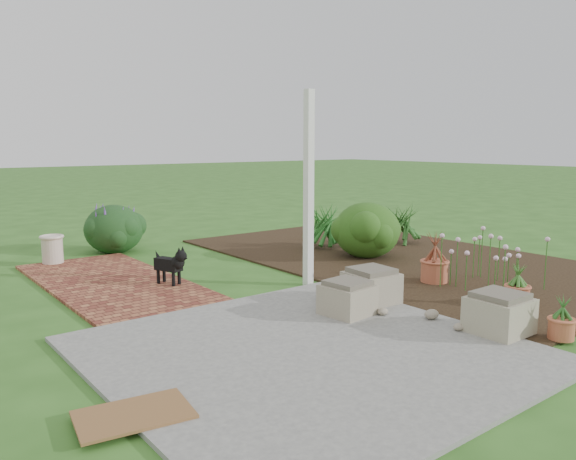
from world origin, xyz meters
TOP-DOWN VIEW (x-y plane):
  - ground at (0.00, 0.00)m, footprint 80.00×80.00m
  - concrete_patio at (-1.25, -1.75)m, footprint 3.50×3.50m
  - brick_path at (-1.70, 1.75)m, footprint 1.60×3.50m
  - garden_bed at (2.50, 0.50)m, footprint 4.00×7.00m
  - veranda_post at (0.30, 0.10)m, footprint 0.10×0.10m
  - stone_trough_near at (0.48, -2.53)m, footprint 0.51×0.51m
  - stone_trough_mid at (-0.26, -1.22)m, footprint 0.52×0.52m
  - stone_trough_far at (0.27, -1.05)m, footprint 0.55×0.55m
  - coir_doormat at (-2.95, -1.98)m, footprint 0.81×0.59m
  - black_dog at (-1.16, 1.09)m, footprint 0.29×0.51m
  - cream_ceramic_urn at (-1.99, 3.39)m, footprint 0.32×0.32m
  - evergreen_shrub at (2.15, 0.85)m, footprint 1.39×1.39m
  - agapanthus_clump_back at (3.51, 1.29)m, footprint 1.11×1.11m
  - agapanthus_clump_front at (2.15, 1.88)m, footprint 1.29×1.29m
  - pink_flower_patch at (1.92, -1.51)m, footprint 1.41×1.41m
  - terracotta_pot_bronze at (1.64, -0.88)m, footprint 0.38×0.38m
  - terracotta_pot_small_left at (1.52, -2.12)m, footprint 0.26×0.26m
  - terracotta_pot_small_right at (0.80, -2.98)m, footprint 0.30×0.30m
  - purple_flowering_bush at (-0.86, 3.85)m, footprint 1.19×1.19m

SIDE VIEW (x-z plane):
  - ground at x=0.00m, z-range 0.00..0.00m
  - garden_bed at x=2.50m, z-range 0.00..0.03m
  - concrete_patio at x=-1.25m, z-range 0.00..0.04m
  - brick_path at x=-1.70m, z-range 0.00..0.04m
  - coir_doormat at x=-2.95m, z-range 0.04..0.06m
  - terracotta_pot_small_right at x=0.80m, z-range 0.03..0.23m
  - terracotta_pot_small_left at x=1.52m, z-range 0.03..0.25m
  - terracotta_pot_bronze at x=1.64m, z-range 0.03..0.31m
  - stone_trough_mid at x=-0.26m, z-range 0.04..0.35m
  - stone_trough_near at x=0.48m, z-range 0.04..0.38m
  - stone_trough_far at x=0.27m, z-range 0.04..0.38m
  - cream_ceramic_urn at x=-1.99m, z-range 0.04..0.45m
  - black_dog at x=-1.16m, z-range 0.08..0.54m
  - pink_flower_patch at x=1.92m, z-range 0.03..0.73m
  - purple_flowering_bush at x=-0.86m, z-range 0.00..0.83m
  - agapanthus_clump_back at x=3.51m, z-range 0.03..0.89m
  - agapanthus_clump_front at x=2.15m, z-range 0.03..0.93m
  - evergreen_shrub at x=2.15m, z-range 0.03..0.93m
  - veranda_post at x=0.30m, z-range 0.00..2.50m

